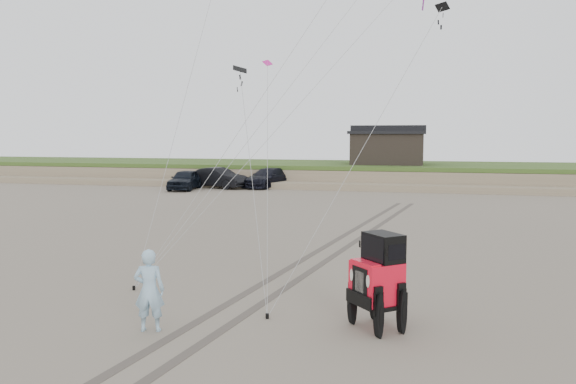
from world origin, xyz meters
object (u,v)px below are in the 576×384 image
truck_a (185,180)px  truck_c (268,178)px  man (149,290)px  cabin (388,147)px  truck_b (219,178)px  jeep (377,291)px

truck_a → truck_c: truck_a is taller
truck_c → man: bearing=-60.9°
cabin → truck_b: bearing=-150.6°
man → cabin: bearing=-108.0°
truck_a → jeep: jeep is taller
truck_a → truck_b: size_ratio=0.92×
cabin → man: cabin is taller
truck_b → man: man is taller
cabin → truck_a: cabin is taller
cabin → truck_b: cabin is taller
man → jeep: bearing=-179.0°
cabin → truck_b: (-12.88, -7.26, -2.42)m
truck_a → truck_c: size_ratio=0.85×
truck_a → jeep: 33.09m
cabin → man: bearing=-93.6°
cabin → jeep: 37.56m
truck_a → truck_b: bearing=36.2°
truck_b → jeep: bearing=-134.6°
truck_b → truck_c: bearing=-49.9°
cabin → truck_a: bearing=-148.4°
cabin → truck_c: size_ratio=1.19×
cabin → truck_b: size_ratio=1.29×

